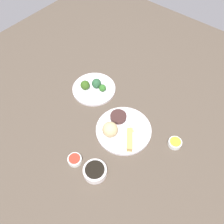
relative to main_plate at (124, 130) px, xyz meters
The scene contains 16 objects.
tabletop 0.06m from the main_plate, 169.31° to the right, with size 2.20×2.20×0.02m, color brown.
main_plate is the anchor object (origin of this frame).
rice_scoop 0.08m from the main_plate, 119.81° to the right, with size 0.08×0.08×0.08m, color #D2B881.
spring_roll 0.07m from the main_plate, 29.81° to the right, with size 0.11×0.03×0.03m, color tan.
crab_rangoon_wonton 0.07m from the main_plate, 60.19° to the left, with size 0.06×0.08×0.01m, color beige.
stir_fry_heap 0.07m from the main_plate, 150.19° to the left, with size 0.08×0.08×0.02m, color #3E2523.
broccoli_plate 0.32m from the main_plate, 159.54° to the left, with size 0.24×0.24×0.01m, color white.
broccoli_floret_0 0.34m from the main_plate, 166.51° to the left, with size 0.05×0.05×0.05m, color #365A1C.
broccoli_floret_1 0.32m from the main_plate, 156.14° to the left, with size 0.05×0.05×0.05m, color #2B5936.
broccoli_floret_2 0.28m from the main_plate, 152.48° to the left, with size 0.04×0.04×0.04m, color #316C26.
soy_sauce_bowl 0.26m from the main_plate, 81.78° to the right, with size 0.10×0.10×0.04m, color white.
soy_sauce_bowl_liquid 0.26m from the main_plate, 81.78° to the right, with size 0.09×0.09×0.00m, color black.
sauce_ramekin_sweet_and_sour 0.28m from the main_plate, 105.20° to the right, with size 0.06×0.06×0.03m, color white.
sauce_ramekin_sweet_and_sour_liquid 0.28m from the main_plate, 105.20° to the right, with size 0.05×0.05×0.00m, color red.
sauce_ramekin_hot_mustard 0.25m from the main_plate, 21.79° to the left, with size 0.06×0.06×0.03m, color white.
sauce_ramekin_hot_mustard_liquid 0.25m from the main_plate, 21.79° to the left, with size 0.05×0.05×0.00m, color yellow.
Camera 1 is at (0.40, -0.50, 1.03)m, focal length 38.14 mm.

